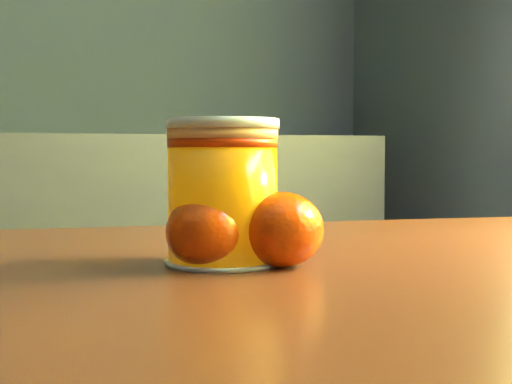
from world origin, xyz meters
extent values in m
cube|color=#5D2A17|center=(0.98, 0.07, 0.75)|extent=(1.04, 0.73, 0.04)
cylinder|color=orange|center=(0.94, 0.12, 0.82)|extent=(0.08, 0.08, 0.10)
cylinder|color=#FFB268|center=(0.94, 0.12, 0.87)|extent=(0.09, 0.09, 0.01)
cylinder|color=silver|center=(0.94, 0.12, 0.88)|extent=(0.09, 0.09, 0.01)
ellipsoid|color=#DD3D04|center=(0.98, 0.09, 0.80)|extent=(0.08, 0.08, 0.06)
ellipsoid|color=#DD3D04|center=(0.92, 0.10, 0.80)|extent=(0.08, 0.08, 0.05)
camera|label=1|loc=(0.82, -0.42, 0.85)|focal=50.00mm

